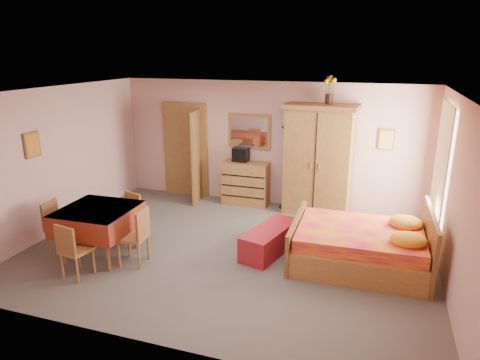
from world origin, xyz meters
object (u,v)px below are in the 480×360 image
(wardrobe, at_px, (319,160))
(dining_table, at_px, (99,232))
(wall_mirror, at_px, (249,131))
(bench, at_px, (270,240))
(chair_west, at_px, (61,227))
(chair_south, at_px, (76,249))
(chest_of_drawers, at_px, (246,183))
(bed, at_px, (360,235))
(stereo, at_px, (241,154))
(chair_east, at_px, (133,236))
(floor_lamp, at_px, (285,168))
(chair_north, at_px, (127,217))
(sunflower_vase, at_px, (330,90))

(wardrobe, bearing_deg, dining_table, -130.55)
(wall_mirror, bearing_deg, dining_table, -111.89)
(bench, distance_m, chair_west, 3.44)
(wardrobe, distance_m, chair_south, 4.74)
(chest_of_drawers, distance_m, bed, 3.24)
(bench, bearing_deg, stereo, 119.52)
(chest_of_drawers, relative_size, chair_east, 1.09)
(dining_table, height_order, chair_east, chair_east)
(chest_of_drawers, bearing_deg, stereo, 164.11)
(stereo, xyz_separation_m, floor_lamp, (0.99, -0.05, -0.21))
(chair_west, xyz_separation_m, chair_east, (1.35, -0.00, 0.02))
(floor_lamp, bearing_deg, bed, -51.73)
(wall_mirror, distance_m, stereo, 0.53)
(chair_north, bearing_deg, floor_lamp, -117.72)
(wardrobe, xyz_separation_m, sunflower_vase, (0.12, 0.06, 1.37))
(wardrobe, relative_size, bed, 1.08)
(wardrobe, bearing_deg, chair_north, -137.12)
(bed, height_order, dining_table, bed)
(floor_lamp, height_order, chair_south, floor_lamp)
(floor_lamp, bearing_deg, chair_north, -133.27)
(floor_lamp, height_order, chair_west, floor_lamp)
(chair_east, bearing_deg, wall_mirror, -18.63)
(wall_mirror, distance_m, chair_west, 4.17)
(wall_mirror, relative_size, sunflower_vase, 1.78)
(stereo, xyz_separation_m, chair_north, (-1.28, -2.46, -0.66))
(stereo, distance_m, chair_north, 2.85)
(chair_north, bearing_deg, chair_south, 105.90)
(stereo, height_order, bed, stereo)
(floor_lamp, xyz_separation_m, bench, (0.23, -2.10, -0.65))
(floor_lamp, xyz_separation_m, sunflower_vase, (0.80, -0.02, 1.61))
(sunflower_vase, distance_m, chair_north, 4.41)
(bench, distance_m, dining_table, 2.76)
(stereo, bearing_deg, chair_west, -122.76)
(chair_south, xyz_separation_m, chair_east, (0.57, 0.60, 0.03))
(stereo, height_order, floor_lamp, floor_lamp)
(chair_north, bearing_deg, stereo, -101.97)
(chest_of_drawers, xyz_separation_m, wardrobe, (1.54, -0.10, 0.65))
(bed, xyz_separation_m, chair_south, (-3.89, -1.67, -0.05))
(bench, xyz_separation_m, chair_west, (-3.27, -1.04, 0.21))
(floor_lamp, distance_m, bench, 2.21)
(wardrobe, bearing_deg, wall_mirror, 173.28)
(stereo, xyz_separation_m, bench, (1.22, -2.15, -0.86))
(wall_mirror, xyz_separation_m, stereo, (-0.13, -0.17, -0.48))
(sunflower_vase, height_order, bench, sunflower_vase)
(wall_mirror, distance_m, floor_lamp, 1.12)
(chest_of_drawers, relative_size, chair_north, 1.19)
(wardrobe, height_order, bed, wardrobe)
(chair_east, bearing_deg, floor_lamp, -32.96)
(chest_of_drawers, height_order, floor_lamp, floor_lamp)
(bench, relative_size, chair_west, 1.50)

